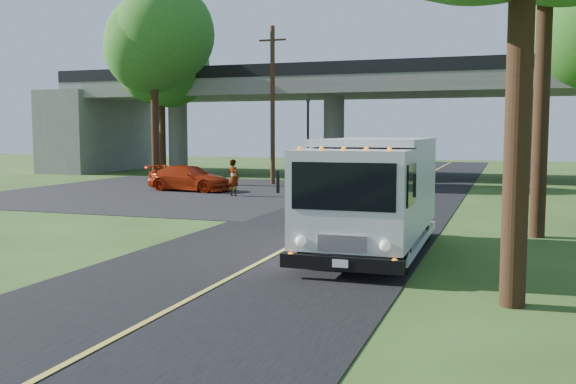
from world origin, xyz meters
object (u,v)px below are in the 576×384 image
at_px(red_sedan, 190,178).
at_px(pedestrian, 233,178).
at_px(traffic_signal, 308,129).
at_px(utility_pole, 273,104).
at_px(tree_left_far, 163,65).
at_px(step_van, 373,191).
at_px(tree_left_lot, 155,45).

bearing_deg(red_sedan, pedestrian, -111.63).
distance_m(traffic_signal, utility_pole, 2.86).
bearing_deg(tree_left_far, utility_pole, -22.43).
relative_size(tree_left_far, step_van, 1.45).
xyz_separation_m(tree_left_far, red_sedan, (6.77, -9.25, -6.80)).
bearing_deg(red_sedan, step_van, -131.41).
height_order(traffic_signal, red_sedan, traffic_signal).
relative_size(utility_pole, step_van, 1.32).
height_order(traffic_signal, utility_pole, utility_pole).
bearing_deg(tree_left_far, traffic_signal, -9.65).
distance_m(tree_left_lot, tree_left_far, 6.72).
distance_m(step_van, pedestrian, 14.90).
bearing_deg(tree_left_lot, red_sedan, -40.74).
height_order(utility_pole, tree_left_far, tree_left_far).
distance_m(traffic_signal, red_sedan, 8.81).
height_order(tree_left_far, red_sedan, tree_left_far).
xyz_separation_m(red_sedan, pedestrian, (3.20, -1.72, 0.22)).
xyz_separation_m(traffic_signal, tree_left_far, (-10.79, 1.84, 4.25)).
bearing_deg(red_sedan, tree_left_lot, 55.82).
relative_size(tree_left_lot, step_van, 1.53).
distance_m(red_sedan, pedestrian, 3.64).
bearing_deg(tree_left_lot, step_van, -46.42).
bearing_deg(traffic_signal, step_van, -68.65).
height_order(tree_left_lot, step_van, tree_left_lot).
bearing_deg(utility_pole, step_van, -62.92).
bearing_deg(tree_left_far, red_sedan, -53.79).
distance_m(tree_left_lot, red_sedan, 8.79).
height_order(step_van, red_sedan, step_van).
height_order(utility_pole, tree_left_lot, tree_left_lot).
xyz_separation_m(utility_pole, tree_left_lot, (-6.29, -2.16, 3.31)).
bearing_deg(pedestrian, tree_left_lot, -12.25).
distance_m(tree_left_lot, pedestrian, 11.08).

